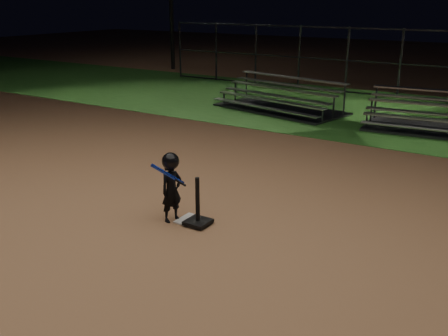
% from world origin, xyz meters
% --- Properties ---
extents(ground, '(80.00, 80.00, 0.00)m').
position_xyz_m(ground, '(0.00, 0.00, 0.00)').
color(ground, '#9C6B47').
rests_on(ground, ground).
extents(grass_strip, '(60.00, 8.00, 0.01)m').
position_xyz_m(grass_strip, '(0.00, 10.00, 0.01)').
color(grass_strip, '#23561B').
rests_on(grass_strip, ground).
extents(home_plate, '(0.45, 0.45, 0.02)m').
position_xyz_m(home_plate, '(0.00, 0.00, 0.01)').
color(home_plate, beige).
rests_on(home_plate, ground).
extents(batting_tee, '(0.38, 0.38, 0.80)m').
position_xyz_m(batting_tee, '(0.17, -0.07, 0.17)').
color(batting_tee, black).
rests_on(batting_tee, home_plate).
extents(child_batter, '(0.47, 0.57, 1.18)m').
position_xyz_m(child_batter, '(-0.29, -0.14, 0.63)').
color(child_batter, black).
rests_on(child_batter, ground).
extents(bleacher_left, '(4.57, 2.90, 1.04)m').
position_xyz_m(bleacher_left, '(-2.70, 8.69, 0.21)').
color(bleacher_left, '#AEAEB3').
rests_on(bleacher_left, ground).
extents(bleacher_right, '(4.45, 2.48, 1.05)m').
position_xyz_m(bleacher_right, '(2.45, 8.58, 0.22)').
color(bleacher_right, '#A7A7AC').
rests_on(bleacher_right, ground).
extents(backstop_fence, '(20.08, 0.08, 2.50)m').
position_xyz_m(backstop_fence, '(0.00, 13.00, 1.25)').
color(backstop_fence, '#38383D').
rests_on(backstop_fence, ground).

